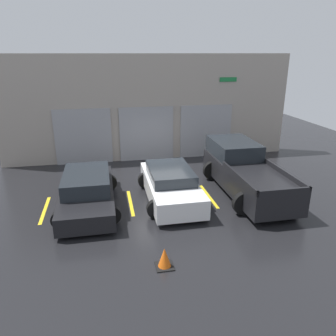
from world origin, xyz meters
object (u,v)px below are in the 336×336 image
at_px(sedan_side, 87,191).
at_px(traffic_cone, 164,258).
at_px(sedan_white, 170,185).
at_px(pickup_truck, 244,171).

height_order(sedan_side, traffic_cone, sedan_side).
bearing_deg(traffic_cone, sedan_white, 76.27).
bearing_deg(pickup_truck, sedan_white, -174.56).
relative_size(pickup_truck, sedan_side, 1.18).
distance_m(sedan_white, traffic_cone, 4.20).
bearing_deg(sedan_white, sedan_side, 179.78).
bearing_deg(sedan_side, pickup_truck, 2.62).
xyz_separation_m(sedan_white, traffic_cone, (-0.99, -4.07, -0.34)).
relative_size(sedan_white, sedan_side, 0.93).
xyz_separation_m(pickup_truck, traffic_cone, (-4.05, -4.36, -0.58)).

